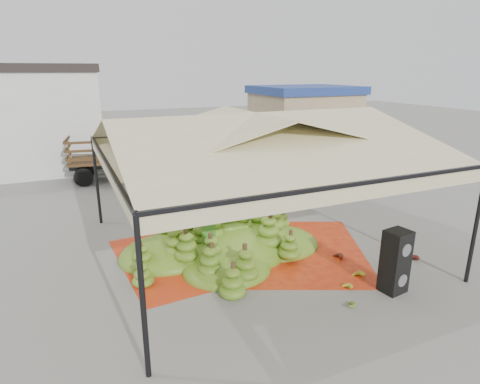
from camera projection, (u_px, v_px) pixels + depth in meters
name	position (u px, v px, depth m)	size (l,w,h in m)	color
ground	(254.00, 247.00, 12.06)	(90.00, 90.00, 0.00)	slate
canopy_tent	(255.00, 138.00, 11.09)	(8.10, 8.10, 4.00)	black
building_tan	(304.00, 117.00, 26.69)	(6.30, 5.30, 4.10)	tan
tarp_left	(200.00, 253.00, 11.66)	(4.39, 4.18, 0.01)	red
tarp_right	(287.00, 250.00, 11.89)	(4.33, 4.54, 0.01)	#D54714
banana_heap	(227.00, 230.00, 11.64)	(6.15, 5.05, 1.32)	#3A6E17
hand_yellow_a	(346.00, 286.00, 9.71)	(0.40, 0.32, 0.18)	gold
hand_yellow_b	(359.00, 274.00, 10.27)	(0.43, 0.36, 0.20)	gold
hand_red_a	(336.00, 256.00, 11.28)	(0.47, 0.39, 0.22)	#5A1914
hand_red_b	(413.00, 258.00, 11.17)	(0.46, 0.38, 0.21)	maroon
hand_green	(349.00, 303.00, 9.02)	(0.39, 0.32, 0.18)	#397B19
hanging_bunches	(309.00, 162.00, 11.35)	(4.74, 0.24, 0.20)	#4C7217
speaker_stack	(395.00, 261.00, 9.47)	(0.63, 0.57, 1.56)	black
banana_leaves	(208.00, 256.00, 11.47)	(0.96, 1.36, 3.70)	#2F761F
vendor	(216.00, 190.00, 15.07)	(0.57, 0.37, 1.55)	gray
truck_left	(143.00, 150.00, 19.57)	(6.58, 3.11, 2.17)	#4C3219
truck_right	(323.00, 142.00, 20.17)	(8.07, 4.12, 2.64)	#4B3319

